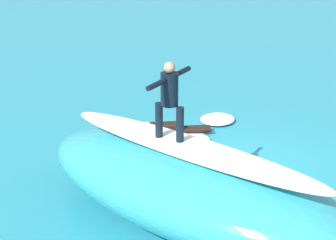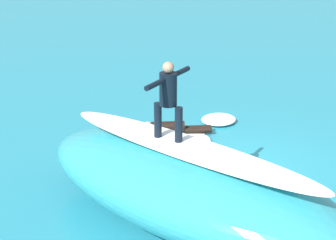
% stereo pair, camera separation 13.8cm
% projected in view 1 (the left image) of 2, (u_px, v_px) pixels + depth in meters
% --- Properties ---
extents(ground_plane, '(120.00, 120.00, 0.00)m').
position_uv_depth(ground_plane, '(245.00, 169.00, 13.74)').
color(ground_plane, teal).
extents(wave_crest, '(7.19, 4.54, 1.53)m').
position_uv_depth(wave_crest, '(190.00, 187.00, 11.31)').
color(wave_crest, teal).
rests_on(wave_crest, ground_plane).
extents(wave_foam_lip, '(5.72, 2.54, 0.08)m').
position_uv_depth(wave_foam_lip, '(191.00, 148.00, 11.01)').
color(wave_foam_lip, white).
rests_on(wave_foam_lip, wave_crest).
extents(surfboard_riding, '(2.04, 0.82, 0.07)m').
position_uv_depth(surfboard_riding, '(169.00, 141.00, 11.31)').
color(surfboard_riding, silver).
rests_on(surfboard_riding, wave_crest).
extents(surfer_riding, '(0.59, 1.41, 1.49)m').
position_uv_depth(surfer_riding, '(169.00, 95.00, 10.98)').
color(surfer_riding, black).
rests_on(surfer_riding, surfboard_riding).
extents(surfboard_paddling, '(2.02, 1.41, 0.07)m').
position_uv_depth(surfboard_paddling, '(167.00, 134.00, 15.59)').
color(surfboard_paddling, '#EAE5C6').
rests_on(surfboard_paddling, ground_plane).
extents(surfer_paddling, '(1.62, 1.02, 0.31)m').
position_uv_depth(surfer_paddling, '(172.00, 127.00, 15.54)').
color(surfer_paddling, black).
rests_on(surfer_paddling, surfboard_paddling).
extents(foam_patch_near, '(1.01, 1.04, 0.11)m').
position_uv_depth(foam_patch_near, '(149.00, 197.00, 12.44)').
color(foam_patch_near, white).
rests_on(foam_patch_near, ground_plane).
extents(foam_patch_mid, '(0.72, 0.78, 0.09)m').
position_uv_depth(foam_patch_mid, '(201.00, 139.00, 15.26)').
color(foam_patch_mid, white).
rests_on(foam_patch_mid, ground_plane).
extents(foam_patch_far, '(1.22, 1.25, 0.17)m').
position_uv_depth(foam_patch_far, '(217.00, 119.00, 16.41)').
color(foam_patch_far, white).
rests_on(foam_patch_far, ground_plane).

